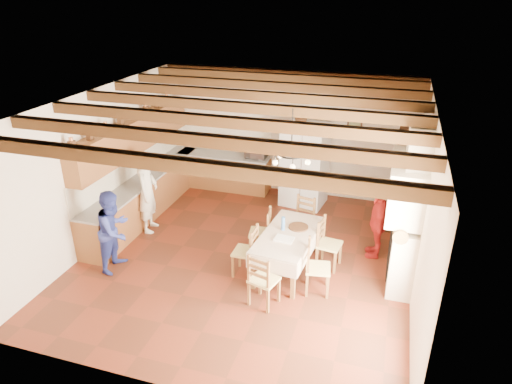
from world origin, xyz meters
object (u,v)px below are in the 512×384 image
at_px(chair_left_near, 245,251).
at_px(chair_right_near, 318,267).
at_px(chair_right_far, 330,244).
at_px(microwave, 256,152).
at_px(refrigerator, 305,165).
at_px(chair_end_far, 302,221).
at_px(chair_end_near, 264,279).
at_px(person_man, 147,192).
at_px(dining_table, 288,238).
at_px(chair_left_far, 260,232).
at_px(person_woman_blue, 114,230).
at_px(hutch, 404,179).
at_px(person_woman_red, 378,222).

height_order(chair_left_near, chair_right_near, same).
relative_size(chair_right_far, microwave, 1.87).
distance_m(refrigerator, chair_end_far, 1.89).
distance_m(chair_end_near, person_man, 3.45).
relative_size(dining_table, chair_right_near, 1.86).
xyz_separation_m(chair_right_far, chair_end_near, (-0.84, -1.38, 0.00)).
bearing_deg(chair_right_far, chair_left_near, 123.97).
bearing_deg(microwave, chair_right_near, -58.23).
distance_m(chair_left_far, person_woman_blue, 2.66).
height_order(hutch, person_woman_blue, hutch).
bearing_deg(person_woman_red, chair_end_near, -42.72).
xyz_separation_m(chair_right_far, chair_end_far, (-0.66, 0.70, 0.00)).
xyz_separation_m(refrigerator, chair_end_far, (0.33, -1.80, -0.49)).
bearing_deg(refrigerator, dining_table, -76.09).
xyz_separation_m(chair_left_near, chair_end_far, (0.73, 1.38, 0.00)).
xyz_separation_m(refrigerator, dining_table, (0.30, -2.83, -0.30)).
relative_size(chair_right_near, person_man, 0.55).
height_order(chair_end_near, chair_end_far, same).
height_order(refrigerator, dining_table, refrigerator).
bearing_deg(dining_table, chair_right_near, -37.09).
relative_size(dining_table, person_man, 1.02).
bearing_deg(chair_end_near, chair_end_far, -78.86).
distance_m(dining_table, chair_left_far, 0.76).
xyz_separation_m(refrigerator, chair_right_far, (0.99, -2.50, -0.49)).
height_order(refrigerator, hutch, hutch).
xyz_separation_m(chair_left_near, chair_right_near, (1.33, -0.13, 0.00)).
distance_m(chair_left_near, chair_right_near, 1.33).
bearing_deg(person_woman_blue, dining_table, -73.84).
bearing_deg(chair_right_near, chair_end_far, 12.44).
height_order(chair_left_near, chair_right_far, same).
distance_m(chair_left_near, chair_left_far, 0.72).
relative_size(chair_left_far, chair_right_far, 1.00).
height_order(person_woman_blue, microwave, person_woman_blue).
bearing_deg(chair_right_near, chair_end_near, 117.64).
distance_m(chair_right_near, chair_end_far, 1.62).
bearing_deg(chair_left_near, hutch, 138.12).
distance_m(chair_right_near, chair_end_near, 0.97).
xyz_separation_m(dining_table, chair_end_near, (-0.14, -1.06, -0.19)).
bearing_deg(chair_end_near, person_woman_red, -112.69).
height_order(hutch, chair_end_far, hutch).
xyz_separation_m(chair_end_far, microwave, (-1.60, 2.10, 0.56)).
bearing_deg(chair_right_far, chair_end_far, 51.39).
relative_size(chair_right_far, person_man, 0.55).
height_order(chair_end_near, person_man, person_man).
relative_size(chair_right_near, chair_end_near, 1.00).
bearing_deg(person_woman_red, chair_right_far, -54.40).
bearing_deg(chair_end_far, dining_table, -77.44).
relative_size(refrigerator, chair_left_far, 2.01).
bearing_deg(chair_end_near, microwave, -55.36).
distance_m(hutch, chair_end_near, 4.13).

